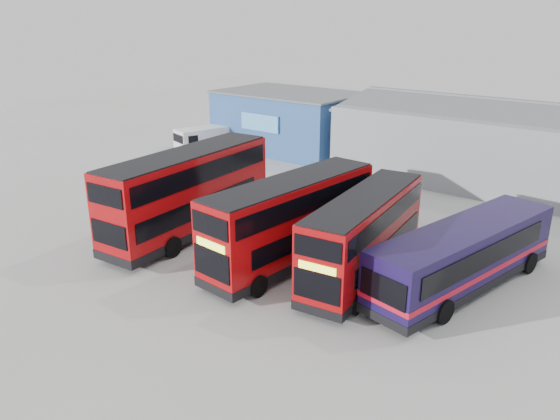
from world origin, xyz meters
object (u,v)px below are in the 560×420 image
Objects in this scene: office_block at (289,121)px; panel_van at (204,138)px; double_decker_right at (364,238)px; double_decker_centre at (291,223)px; single_decker_blue at (463,258)px; double_decker_left at (189,194)px.

office_block is 7.74m from panel_van.
double_decker_right is 1.79× the size of panel_van.
double_decker_centre is (14.74, -19.21, -0.45)m from office_block.
single_decker_blue is at bearing 22.94° from double_decker_centre.
double_decker_left is at bearing -67.58° from office_block.
double_decker_left is 14.48m from single_decker_blue.
double_decker_centre is at bearing -52.50° from office_block.
single_decker_blue is (14.13, 3.03, -0.86)m from double_decker_left.
double_decker_right is (10.13, 1.30, -0.35)m from double_decker_left.
double_decker_left is 10.22m from double_decker_right.
double_decker_left is 1.10× the size of double_decker_centre.
double_decker_right is at bearing 17.75° from double_decker_centre.
double_decker_right is 4.39m from single_decker_blue.
office_block is 1.20× the size of double_decker_centre.
office_block is at bearing 127.32° from double_decker_right.
panel_van is at bearing 143.95° from double_decker_right.
double_decker_left is 6.65m from double_decker_centre.
double_decker_left is at bearing 179.79° from double_decker_right.
double_decker_left is at bearing -172.34° from double_decker_centre.
panel_van is (-5.11, -5.65, -1.35)m from office_block.
office_block reaches higher than double_decker_right.
single_decker_blue is 29.47m from panel_van.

